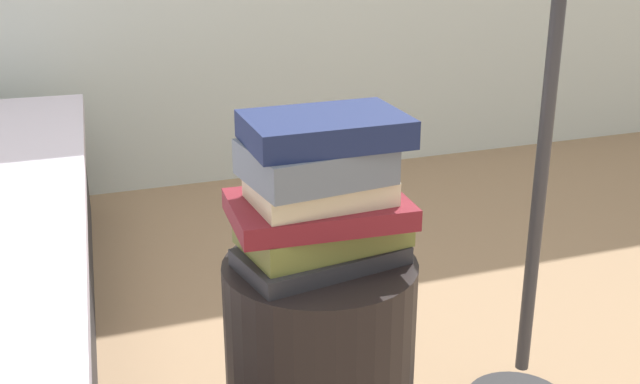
{
  "coord_description": "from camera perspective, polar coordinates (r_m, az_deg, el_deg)",
  "views": [
    {
      "loc": [
        -0.43,
        -1.19,
        1.14
      ],
      "look_at": [
        0.0,
        0.0,
        0.67
      ],
      "focal_mm": 45.01,
      "sensor_mm": 36.0,
      "label": 1
    }
  ],
  "objects": [
    {
      "name": "book_charcoal",
      "position": [
        1.39,
        -0.0,
        -4.61
      ],
      "size": [
        0.3,
        0.2,
        0.03
      ],
      "primitive_type": "cube",
      "rotation": [
        0.0,
        0.0,
        0.18
      ],
      "color": "#28282D",
      "rests_on": "side_table"
    },
    {
      "name": "book_olive",
      "position": [
        1.39,
        0.23,
        -2.78
      ],
      "size": [
        0.29,
        0.2,
        0.05
      ],
      "primitive_type": "cube",
      "rotation": [
        0.0,
        0.0,
        0.13
      ],
      "color": "olive",
      "rests_on": "book_charcoal"
    },
    {
      "name": "book_maroon",
      "position": [
        1.37,
        -0.09,
        -1.22
      ],
      "size": [
        0.31,
        0.22,
        0.04
      ],
      "primitive_type": "cube",
      "rotation": [
        0.0,
        0.0,
        -0.06
      ],
      "color": "maroon",
      "rests_on": "book_olive"
    },
    {
      "name": "book_cream",
      "position": [
        1.35,
        -0.08,
        0.14
      ],
      "size": [
        0.23,
        0.16,
        0.04
      ],
      "primitive_type": "cube",
      "rotation": [
        0.0,
        0.0,
        0.05
      ],
      "color": "beige",
      "rests_on": "book_maroon"
    },
    {
      "name": "book_slate",
      "position": [
        1.33,
        -0.42,
        2.24
      ],
      "size": [
        0.24,
        0.2,
        0.06
      ],
      "primitive_type": "cube",
      "rotation": [
        0.0,
        0.0,
        0.12
      ],
      "color": "slate",
      "rests_on": "book_cream"
    },
    {
      "name": "book_navy",
      "position": [
        1.32,
        0.34,
        4.5
      ],
      "size": [
        0.26,
        0.18,
        0.05
      ],
      "primitive_type": "cube",
      "rotation": [
        0.0,
        0.0,
        -0.0
      ],
      "color": "#19234C",
      "rests_on": "book_slate"
    }
  ]
}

